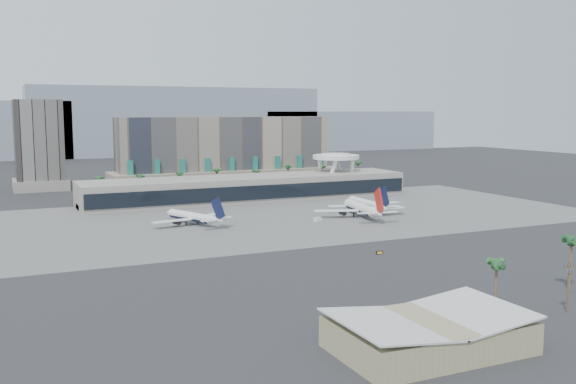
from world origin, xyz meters
name	(u,v)px	position (x,y,z in m)	size (l,w,h in m)	color
ground	(357,237)	(0.00, 0.00, 0.00)	(900.00, 900.00, 0.00)	#232326
apron_pad	(293,215)	(0.00, 55.00, 0.03)	(260.00, 130.00, 0.06)	#5B5B59
mountain_ridge	(148,126)	(27.88, 470.00, 29.89)	(680.00, 60.00, 70.00)	gray
hotel	(225,158)	(10.00, 174.41, 16.81)	(140.00, 30.00, 42.00)	gray
office_tower	(39,150)	(-95.00, 200.00, 22.94)	(30.00, 30.00, 52.00)	black
terminal	(248,187)	(0.00, 109.84, 6.52)	(170.00, 32.50, 14.50)	gray
saucer_structure	(336,160)	(55.00, 116.00, 18.45)	(26.00, 26.00, 21.89)	white
palm_row	(237,173)	(7.00, 145.00, 10.50)	(157.80, 2.80, 13.10)	brown
hangar_left	(429,334)	(-45.00, -102.00, 3.20)	(36.65, 22.60, 7.55)	tan
utility_pole	(569,282)	(-2.00, -96.09, 7.14)	(3.20, 0.85, 12.00)	#4C3826
airliner_left	(193,217)	(-47.28, 49.57, 3.23)	(33.99, 35.04, 12.81)	white
airliner_centre	(362,208)	(24.32, 37.21, 3.77)	(41.49, 43.03, 14.93)	white
airliner_right	(366,204)	(35.53, 51.68, 3.31)	(36.87, 37.98, 13.11)	white
service_vehicle_a	(211,220)	(-39.27, 51.13, 0.97)	(3.98, 1.94, 1.94)	silver
service_vehicle_b	(318,219)	(2.27, 35.77, 0.82)	(3.17, 1.81, 1.63)	silver
taxiway_sign	(379,253)	(-8.35, -27.74, 0.54)	(2.42, 0.59, 1.09)	black
near_palm_a	(496,271)	(-15.30, -87.48, 9.15)	(6.00, 6.00, 11.98)	brown
near_palm_b	(571,247)	(12.94, -83.24, 11.35)	(6.00, 6.00, 14.24)	brown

